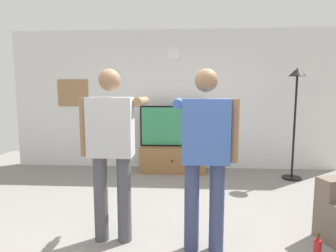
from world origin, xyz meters
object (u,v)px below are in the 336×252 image
at_px(wall_clock, 174,53).
at_px(floor_lamp, 296,100).
at_px(television, 173,126).
at_px(person_standing_nearer_lamp, 112,145).
at_px(framed_picture, 73,93).
at_px(person_standing_nearer_couch, 205,150).
at_px(tv_stand, 173,159).

xyz_separation_m(wall_clock, floor_lamp, (2.10, -0.60, -0.87)).
bearing_deg(television, person_standing_nearer_lamp, -101.15).
xyz_separation_m(television, framed_picture, (-2.01, 0.25, 0.63)).
distance_m(wall_clock, floor_lamp, 2.35).
distance_m(person_standing_nearer_lamp, person_standing_nearer_couch, 0.92).
xyz_separation_m(wall_clock, framed_picture, (-2.01, 0.00, -0.75)).
bearing_deg(framed_picture, floor_lamp, -8.36).
relative_size(television, wall_clock, 5.14).
height_order(television, framed_picture, framed_picture).
distance_m(wall_clock, person_standing_nearer_lamp, 3.08).
height_order(tv_stand, floor_lamp, floor_lamp).
bearing_deg(tv_stand, wall_clock, 90.00).
bearing_deg(floor_lamp, person_standing_nearer_lamp, -140.07).
bearing_deg(wall_clock, tv_stand, -90.00).
distance_m(floor_lamp, person_standing_nearer_lamp, 3.41).
bearing_deg(floor_lamp, tv_stand, 171.62).
xyz_separation_m(television, person_standing_nearer_lamp, (-0.50, -2.53, 0.12)).
height_order(television, person_standing_nearer_couch, person_standing_nearer_couch).
height_order(tv_stand, framed_picture, framed_picture).
height_order(wall_clock, person_standing_nearer_lamp, wall_clock).
distance_m(framed_picture, person_standing_nearer_lamp, 3.20).
bearing_deg(framed_picture, person_standing_nearer_lamp, -61.39).
distance_m(television, floor_lamp, 2.19).
bearing_deg(tv_stand, person_standing_nearer_lamp, -101.36).
bearing_deg(tv_stand, person_standing_nearer_couch, -80.98).
bearing_deg(television, tv_stand, -90.00).
height_order(wall_clock, framed_picture, wall_clock).
height_order(framed_picture, person_standing_nearer_lamp, framed_picture).
distance_m(framed_picture, person_standing_nearer_couch, 3.82).
bearing_deg(person_standing_nearer_lamp, framed_picture, 118.61).
bearing_deg(wall_clock, person_standing_nearer_lamp, -100.20).
relative_size(television, floor_lamp, 0.65).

